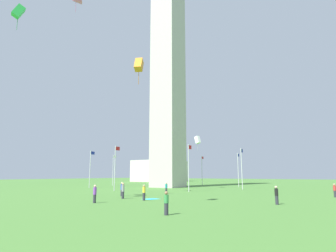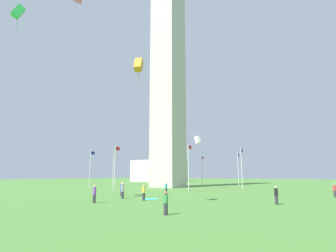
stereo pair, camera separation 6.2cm
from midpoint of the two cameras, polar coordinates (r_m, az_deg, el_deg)
ground_plane at (r=62.54m, az=-0.03°, el=-12.27°), size 260.00×260.00×0.00m
obelisk_monument at (r=67.10m, az=-0.03°, el=11.62°), size 5.98×5.98×54.39m
flagpole_n at (r=76.90m, az=6.86°, el=-8.59°), size 1.12×0.14×7.66m
flagpole_ne at (r=78.81m, az=-2.46°, el=-8.68°), size 1.12×0.14×7.66m
flagpole_e at (r=72.95m, az=-11.03°, el=-8.43°), size 1.12×0.14×7.66m
flagpole_se at (r=61.38m, az=-15.44°, el=-8.04°), size 1.12×0.14×7.66m
flagpole_s at (r=49.59m, az=-10.65°, el=-7.89°), size 1.12×0.14×7.66m
flagpole_sw at (r=46.49m, az=4.17°, el=-7.92°), size 1.12×0.14×7.66m
flagpole_w at (r=55.23m, az=14.62°, el=-7.92°), size 1.12×0.14×7.66m
flagpole_nw at (r=67.86m, az=13.95°, el=-8.23°), size 1.12×0.14×7.66m
person_yellow_shirt at (r=31.18m, az=-4.93°, el=-13.24°), size 0.32×0.32×1.66m
person_teal_shirt at (r=41.33m, az=-0.40°, el=-12.44°), size 0.32×0.32×1.63m
person_green_shirt at (r=20.07m, az=-0.44°, el=-15.32°), size 0.32×0.32×1.60m
person_gray_shirt at (r=33.73m, az=-9.14°, el=-12.78°), size 0.32×0.32×1.78m
person_blue_shirt at (r=37.55m, az=-9.36°, el=-12.48°), size 0.32×0.32×1.76m
person_black_shirt at (r=28.69m, az=21.00°, el=-12.92°), size 0.32×0.32×1.70m
person_red_shirt at (r=40.65m, az=30.57°, el=-11.14°), size 0.32×0.32×1.65m
person_purple_shirt at (r=29.24m, az=-14.63°, el=-13.13°), size 0.32×0.32×1.74m
kite_orange_box at (r=26.62m, az=-5.97°, el=12.16°), size 1.30×1.08×2.54m
kite_green_box at (r=33.86m, az=-28.00°, el=19.71°), size 1.40×1.16×2.70m
kite_pink_delta at (r=42.70m, az=-18.10°, el=23.04°), size 1.98×1.90×2.56m
kite_white_box at (r=57.49m, az=5.96°, el=-2.79°), size 1.02×1.31×3.02m
distant_building at (r=114.90m, az=-1.65°, el=-9.08°), size 19.76×14.50×8.18m
picnic_blanket_near_first_person at (r=32.99m, az=-3.50°, el=-14.49°), size 2.09×1.80×0.01m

